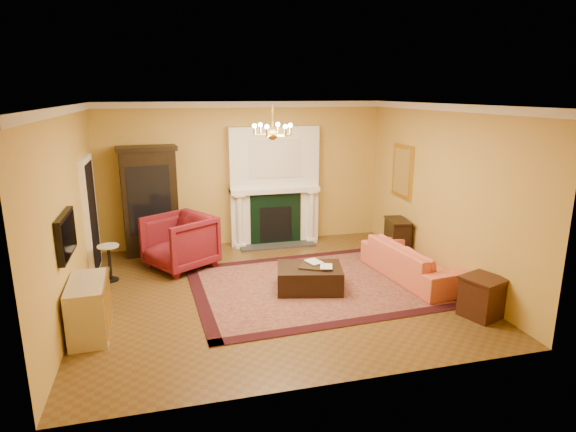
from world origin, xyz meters
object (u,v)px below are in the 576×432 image
object	(u,v)px
coral_sofa	(413,256)
end_table	(482,298)
leather_ottoman	(309,278)
console_table	(397,238)
wingback_armchair	(180,239)
commode	(89,308)
china_cabinet	(150,203)
pedestal_table	(109,260)

from	to	relation	value
coral_sofa	end_table	xyz separation A→B (m)	(0.26, -1.59, -0.13)
coral_sofa	leather_ottoman	bearing A→B (deg)	84.48
end_table	console_table	distance (m)	2.79
wingback_armchair	leather_ottoman	size ratio (longest dim) A/B	1.05
commode	end_table	size ratio (longest dim) A/B	1.77
china_cabinet	leather_ottoman	size ratio (longest dim) A/B	1.98
end_table	leather_ottoman	bearing A→B (deg)	144.18
pedestal_table	coral_sofa	bearing A→B (deg)	-13.26
wingback_armchair	end_table	size ratio (longest dim) A/B	1.92
console_table	leather_ottoman	distance (m)	2.54
end_table	wingback_armchair	bearing A→B (deg)	142.77
wingback_armchair	leather_ottoman	distance (m)	2.60
end_table	pedestal_table	bearing A→B (deg)	152.50
pedestal_table	leather_ottoman	size ratio (longest dim) A/B	0.61
wingback_armchair	console_table	bearing A→B (deg)	52.56
china_cabinet	leather_ottoman	distance (m)	3.74
china_cabinet	end_table	distance (m)	6.31
console_table	wingback_armchair	bearing A→B (deg)	-175.14
wingback_armchair	commode	xyz separation A→B (m)	(-1.29, -2.30, -0.17)
china_cabinet	console_table	world-z (taller)	china_cabinet
coral_sofa	end_table	world-z (taller)	coral_sofa
pedestal_table	coral_sofa	world-z (taller)	coral_sofa
commode	leather_ottoman	bearing A→B (deg)	9.51
wingback_armchair	end_table	bearing A→B (deg)	20.34
coral_sofa	end_table	size ratio (longest dim) A/B	3.75
end_table	console_table	xyz separation A→B (m)	(0.06, 2.79, 0.07)
china_cabinet	console_table	size ratio (longest dim) A/B	2.92
wingback_armchair	console_table	distance (m)	4.24
leather_ottoman	console_table	bearing A→B (deg)	42.67
coral_sofa	commode	bearing A→B (deg)	91.24
end_table	leather_ottoman	xyz separation A→B (m)	(-2.15, 1.55, -0.07)
wingback_armchair	console_table	world-z (taller)	wingback_armchair
coral_sofa	china_cabinet	bearing A→B (deg)	52.91
end_table	china_cabinet	bearing A→B (deg)	138.21
commode	console_table	size ratio (longest dim) A/B	1.42
china_cabinet	commode	xyz separation A→B (m)	(-0.78, -3.32, -0.66)
pedestal_table	wingback_armchair	bearing A→B (deg)	16.83
pedestal_table	commode	size ratio (longest dim) A/B	0.64
pedestal_table	coral_sofa	distance (m)	5.26
china_cabinet	pedestal_table	size ratio (longest dim) A/B	3.22
pedestal_table	commode	xyz separation A→B (m)	(-0.08, -1.93, 0.00)
commode	console_table	bearing A→B (deg)	17.04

